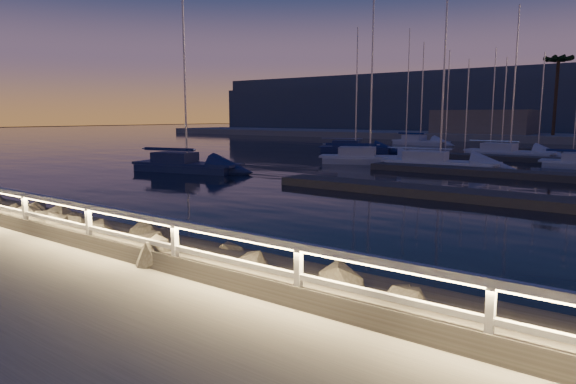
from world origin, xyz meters
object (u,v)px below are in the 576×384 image
at_px(sailboat_e, 367,158).
at_px(sailboat_m, 419,141).
at_px(guard_rail, 249,249).
at_px(sailboat_i, 354,148).
at_px(sailboat_a, 185,165).
at_px(sailboat_n, 508,152).
at_px(sailboat_f, 437,162).

distance_m(sailboat_e, sailboat_m, 27.27).
xyz_separation_m(guard_rail, sailboat_i, (-20.12, 38.64, -0.93)).
bearing_deg(sailboat_e, sailboat_a, -143.73).
bearing_deg(sailboat_a, sailboat_n, 48.36).
distance_m(sailboat_e, sailboat_n, 15.14).
relative_size(sailboat_a, sailboat_i, 1.05).
height_order(sailboat_f, sailboat_i, sailboat_f).
distance_m(sailboat_a, sailboat_i, 22.27).
distance_m(sailboat_m, sailboat_n, 18.92).
xyz_separation_m(guard_rail, sailboat_m, (-20.13, 55.04, -0.92)).
relative_size(sailboat_e, sailboat_n, 0.99).
bearing_deg(sailboat_f, sailboat_e, 167.33).
relative_size(sailboat_a, sailboat_f, 0.96).
relative_size(guard_rail, sailboat_n, 3.32).
bearing_deg(guard_rail, sailboat_m, 110.09).
xyz_separation_m(sailboat_a, sailboat_e, (6.95, 12.30, 0.01)).
relative_size(sailboat_f, sailboat_m, 1.05).
height_order(sailboat_a, sailboat_e, sailboat_e).
bearing_deg(sailboat_m, sailboat_e, -63.51).
bearing_deg(sailboat_f, sailboat_i, 133.05).
bearing_deg(sailboat_e, sailboat_i, 100.60).
height_order(sailboat_m, sailboat_n, sailboat_n).
distance_m(sailboat_a, sailboat_n, 29.26).
bearing_deg(sailboat_i, guard_rail, -83.07).
relative_size(sailboat_e, sailboat_m, 1.03).
bearing_deg(sailboat_n, guard_rail, -76.54).
relative_size(sailboat_i, sailboat_n, 0.93).
distance_m(sailboat_a, sailboat_f, 17.31).
relative_size(guard_rail, sailboat_f, 3.30).
xyz_separation_m(sailboat_a, sailboat_m, (0.00, 38.67, -0.00)).
bearing_deg(sailboat_n, sailboat_i, -160.77).
xyz_separation_m(sailboat_a, sailboat_f, (12.70, 11.76, -0.01)).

